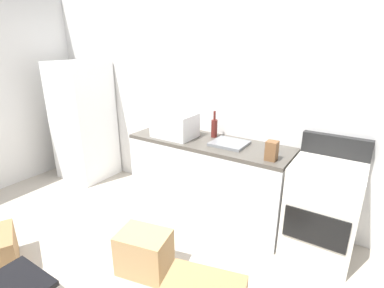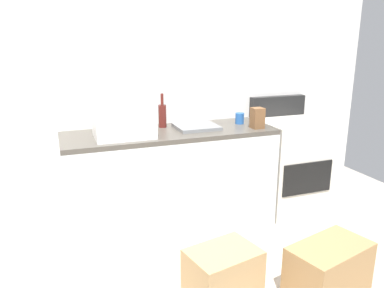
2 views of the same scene
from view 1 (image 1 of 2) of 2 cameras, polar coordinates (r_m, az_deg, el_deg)
ground_plane at (r=2.99m, az=-14.98°, el=-21.53°), size 6.00×6.00×0.00m
wall_back at (r=3.53m, az=2.00°, el=9.16°), size 5.00×0.10×2.60m
kitchen_counter at (r=3.36m, az=3.16°, el=-6.68°), size 1.80×0.60×0.90m
refrigerator at (r=4.51m, az=-20.40°, el=4.19°), size 0.68×0.66×1.68m
stove_oven at (r=3.03m, az=24.11°, el=-11.31°), size 0.60×0.61×1.10m
microwave at (r=3.30m, az=-3.40°, el=3.70°), size 0.46×0.34×0.27m
sink_basin at (r=3.09m, az=7.32°, el=0.12°), size 0.36×0.32×0.03m
wine_bottle at (r=3.30m, az=4.37°, el=3.21°), size 0.07×0.07×0.30m
coffee_mug at (r=2.96m, az=15.44°, el=-0.54°), size 0.08×0.08×0.10m
knife_block at (r=2.74m, az=15.30°, el=-1.27°), size 0.10×0.10×0.18m
cardboard_box_medium at (r=2.74m, az=-9.30°, el=-20.14°), size 0.49×0.40×0.38m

